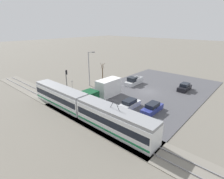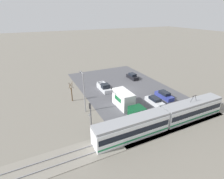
{
  "view_description": "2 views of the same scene",
  "coord_description": "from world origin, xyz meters",
  "views": [
    {
      "loc": [
        -17.42,
        31.4,
        13.44
      ],
      "look_at": [
        2.98,
        8.38,
        2.13
      ],
      "focal_mm": 28.0,
      "sensor_mm": 36.0,
      "label": 1
    },
    {
      "loc": [
        20.82,
        34.38,
        17.85
      ],
      "look_at": [
        6.6,
        5.14,
        3.4
      ],
      "focal_mm": 28.0,
      "sensor_mm": 36.0,
      "label": 2
    }
  ],
  "objects": [
    {
      "name": "street_tree",
      "position": [
        13.76,
        -0.05,
        2.01
      ],
      "size": [
        1.05,
        0.87,
        4.42
      ],
      "color": "brown",
      "rests_on": "ground"
    },
    {
      "name": "box_truck",
      "position": [
        5.01,
        8.34,
        1.62
      ],
      "size": [
        2.56,
        8.82,
        3.35
      ],
      "color": "#0C4723",
      "rests_on": "ground"
    },
    {
      "name": "ground_plane",
      "position": [
        0.0,
        0.0,
        0.0
      ],
      "size": [
        320.0,
        320.0,
        0.0
      ],
      "primitive_type": "plane",
      "color": "slate"
    },
    {
      "name": "rail_bed",
      "position": [
        0.0,
        15.99,
        0.05
      ],
      "size": [
        68.1,
        4.4,
        0.22
      ],
      "color": "gray",
      "rests_on": "ground"
    },
    {
      "name": "light_rail_tram",
      "position": [
        2.14,
        15.99,
        1.65
      ],
      "size": [
        25.12,
        2.71,
        4.37
      ],
      "color": "white",
      "rests_on": "ground"
    },
    {
      "name": "road_surface",
      "position": [
        0.0,
        0.0,
        0.04
      ],
      "size": [
        21.26,
        36.29,
        0.08
      ],
      "color": "#4C4C51",
      "rests_on": "ground"
    },
    {
      "name": "no_parking_sign",
      "position": [
        13.21,
        10.03,
        1.34
      ],
      "size": [
        0.32,
        0.08,
        2.19
      ],
      "color": "gray",
      "rests_on": "ground"
    },
    {
      "name": "pickup_truck",
      "position": [
        5.27,
        -2.0,
        0.79
      ],
      "size": [
        1.96,
        5.22,
        1.88
      ],
      "color": "silver",
      "rests_on": "ground"
    },
    {
      "name": "sedan_car_0",
      "position": [
        -5.43,
        -6.04,
        0.74
      ],
      "size": [
        1.75,
        4.23,
        1.59
      ],
      "color": "black",
      "rests_on": "ground"
    },
    {
      "name": "sedan_car_1",
      "position": [
        -1.55,
        8.97,
        0.68
      ],
      "size": [
        1.75,
        4.7,
        1.47
      ],
      "color": "silver",
      "rests_on": "ground"
    },
    {
      "name": "street_lamp_near_crossing",
      "position": [
        12.57,
        5.33,
        4.56
      ],
      "size": [
        0.36,
        1.95,
        7.89
      ],
      "color": "gray",
      "rests_on": "ground"
    },
    {
      "name": "traffic_light_pole",
      "position": [
        13.38,
        11.18,
        3.06
      ],
      "size": [
        0.28,
        0.47,
        4.68
      ],
      "color": "#47474C",
      "rests_on": "ground"
    },
    {
      "name": "sedan_car_2",
      "position": [
        -5.25,
        7.71,
        0.7
      ],
      "size": [
        1.75,
        4.65,
        1.52
      ],
      "color": "navy",
      "rests_on": "ground"
    }
  ]
}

